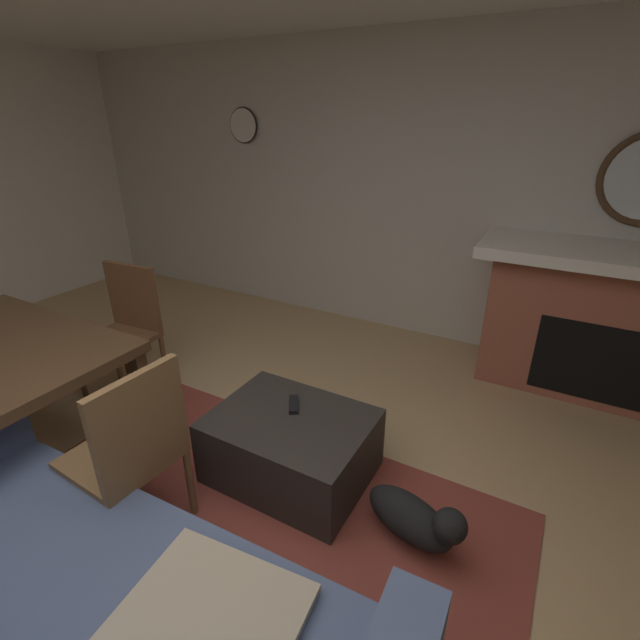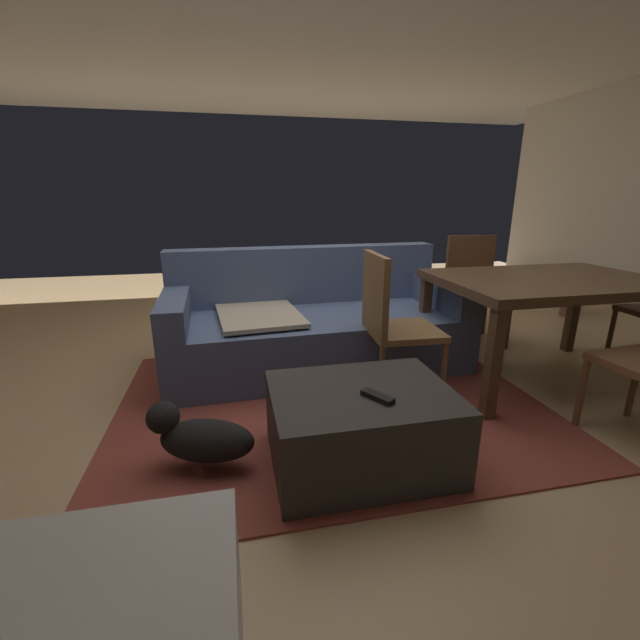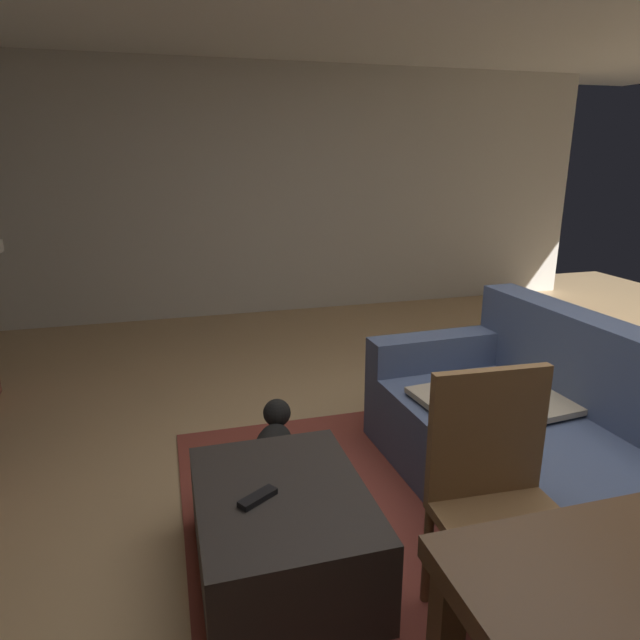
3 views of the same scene
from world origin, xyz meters
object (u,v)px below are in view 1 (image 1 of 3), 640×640
Objects in this scene: fireplace at (614,324)px; ottoman_coffee_table at (291,446)px; small_dog at (415,518)px; dining_chair_west at (131,447)px; wall_clock at (244,125)px; tv_remote at (294,404)px; dining_chair_south at (126,323)px.

fireplace is 2.41m from ottoman_coffee_table.
ottoman_coffee_table is 1.63× the size of small_dog.
dining_chair_west is 3.42m from wall_clock.
fireplace reaches higher than tv_remote.
tv_remote is at bearing 48.36° from fireplace.
fireplace is 3.18m from dining_chair_west.
small_dog is at bearing 132.99° from tv_remote.
wall_clock reaches higher than dining_chair_west.
tv_remote is 0.86m from small_dog.
dining_chair_west is (0.36, 0.78, 0.12)m from tv_remote.
dining_chair_west is at bearing 117.45° from wall_clock.
tv_remote is (1.56, 1.75, -0.14)m from fireplace.
fireplace reaches higher than ottoman_coffee_table.
dining_chair_south reaches higher than ottoman_coffee_table.
tv_remote is 0.87m from dining_chair_west.
ottoman_coffee_table is 0.86m from dining_chair_west.
dining_chair_south is 1.79× the size of small_dog.
fireplace is 3.62m from wall_clock.
tv_remote reaches higher than ottoman_coffee_table.
tv_remote is 0.17× the size of dining_chair_west.
tv_remote is at bearing -67.02° from ottoman_coffee_table.
dining_chair_south is 2.33m from wall_clock.
tv_remote is 1.50m from dining_chair_south.
dining_chair_west is 1.44m from dining_chair_south.
small_dog is (0.76, 1.96, -0.37)m from fireplace.
fireplace is 3.63× the size of small_dog.
tv_remote is 3.07m from wall_clock.
fireplace is at bearing -129.34° from ottoman_coffee_table.
small_dog is at bearing 171.85° from dining_chair_south.
wall_clock is at bearing -4.84° from fireplace.
tv_remote is at bearing 131.87° from wall_clock.
wall_clock is (1.87, -2.13, 1.60)m from ottoman_coffee_table.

